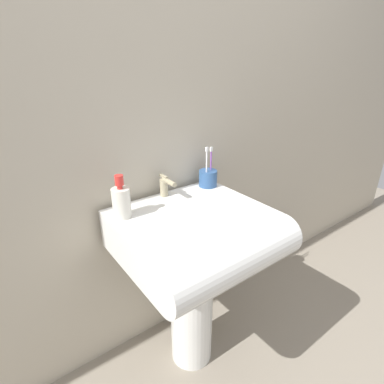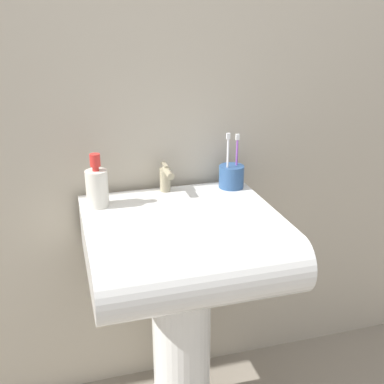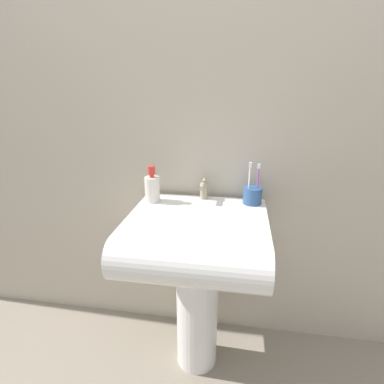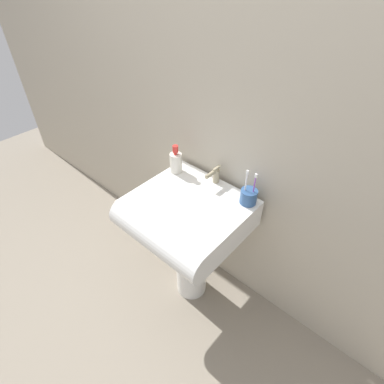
# 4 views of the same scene
# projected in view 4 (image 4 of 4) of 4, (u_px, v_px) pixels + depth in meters

# --- Properties ---
(ground_plane) EXTENTS (6.00, 6.00, 0.00)m
(ground_plane) POSITION_uv_depth(u_px,v_px,m) (192.00, 287.00, 2.05)
(ground_plane) COLOR gray
(ground_plane) RESTS_ON ground
(wall_back) EXTENTS (5.00, 0.05, 2.40)m
(wall_back) POSITION_uv_depth(u_px,v_px,m) (230.00, 107.00, 1.44)
(wall_back) COLOR #B7AD99
(wall_back) RESTS_ON ground
(sink_pedestal) EXTENTS (0.19, 0.19, 0.63)m
(sink_pedestal) POSITION_uv_depth(u_px,v_px,m) (192.00, 258.00, 1.85)
(sink_pedestal) COLOR white
(sink_pedestal) RESTS_ON ground
(sink_basin) EXTENTS (0.58, 0.56, 0.16)m
(sink_basin) POSITION_uv_depth(u_px,v_px,m) (184.00, 217.00, 1.56)
(sink_basin) COLOR white
(sink_basin) RESTS_ON sink_pedestal
(faucet) EXTENTS (0.04, 0.11, 0.10)m
(faucet) POSITION_uv_depth(u_px,v_px,m) (214.00, 175.00, 1.62)
(faucet) COLOR tan
(faucet) RESTS_ON sink_basin
(toothbrush_cup) EXTENTS (0.09, 0.09, 0.20)m
(toothbrush_cup) POSITION_uv_depth(u_px,v_px,m) (249.00, 196.00, 1.50)
(toothbrush_cup) COLOR #2D5184
(toothbrush_cup) RESTS_ON sink_basin
(soap_bottle) EXTENTS (0.07, 0.07, 0.17)m
(soap_bottle) POSITION_uv_depth(u_px,v_px,m) (176.00, 162.00, 1.69)
(soap_bottle) COLOR silver
(soap_bottle) RESTS_ON sink_basin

